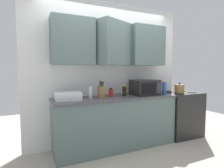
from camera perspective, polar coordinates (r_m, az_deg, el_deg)
name	(u,v)px	position (r m, az deg, el deg)	size (l,w,h in m)	color
ground_plane	(137,166)	(2.86, 7.99, -24.15)	(8.00, 8.00, 0.00)	#B2A899
wall_back_with_cabinets	(111,59)	(3.33, -0.39, 8.03)	(3.04, 0.58, 2.60)	white
counter_run	(116,122)	(3.25, 1.29, -11.86)	(2.17, 0.63, 0.90)	slate
stove_range	(180,114)	(4.08, 20.59, -8.75)	(0.76, 0.64, 0.91)	black
kettle	(179,89)	(3.77, 20.51, -1.40)	(0.18, 0.18, 0.21)	olive
microwave	(145,87)	(3.42, 10.38, -1.05)	(0.48, 0.37, 0.28)	black
dish_rack	(68,96)	(2.88, -13.72, -3.76)	(0.38, 0.30, 0.12)	silver
knife_block	(101,92)	(2.98, -3.39, -2.51)	(0.12, 0.13, 0.29)	brown
bottle_blue_cleaner	(164,88)	(3.57, 16.20, -1.24)	(0.08, 0.08, 0.25)	#2D56B7
bottle_soy_dark	(124,91)	(3.24, 3.88, -2.16)	(0.07, 0.07, 0.20)	black
bottle_red_sauce	(111,93)	(3.15, -0.34, -2.76)	(0.08, 0.08, 0.15)	red
bottle_white_jar	(91,93)	(2.98, -6.80, -2.72)	(0.06, 0.06, 0.20)	white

